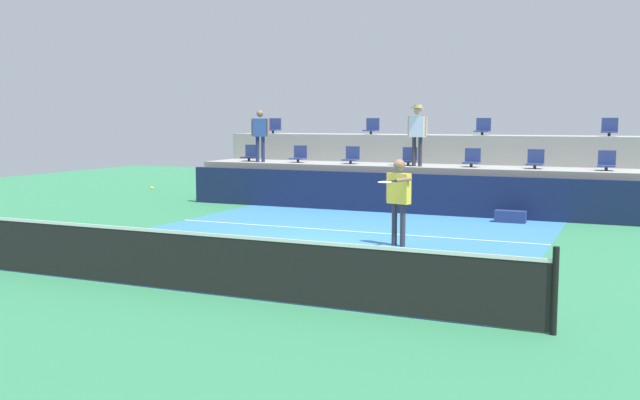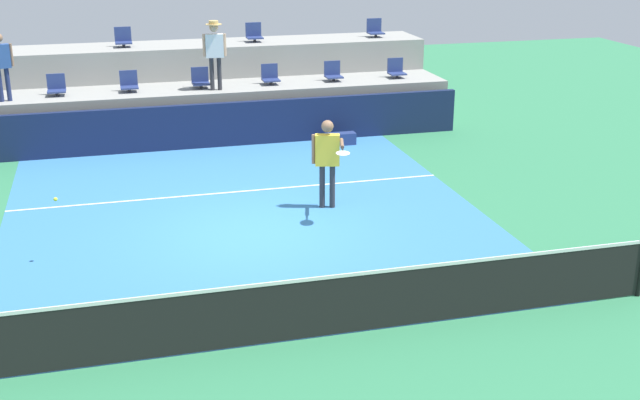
{
  "view_description": "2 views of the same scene",
  "coord_description": "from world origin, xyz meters",
  "views": [
    {
      "loc": [
        6.01,
        -12.7,
        2.56
      ],
      "look_at": [
        0.84,
        -1.07,
        1.12
      ],
      "focal_mm": 39.95,
      "sensor_mm": 36.0,
      "label": 1
    },
    {
      "loc": [
        -2.39,
        -13.64,
        5.55
      ],
      "look_at": [
        0.97,
        -1.02,
        0.91
      ],
      "focal_mm": 45.85,
      "sensor_mm": 36.0,
      "label": 2
    }
  ],
  "objects": [
    {
      "name": "stadium_chair_lower_mid_right",
      "position": [
        1.82,
        7.23,
        1.46
      ],
      "size": [
        0.44,
        0.4,
        0.52
      ],
      "color": "#2D2D33",
      "rests_on": "seating_tier_lower"
    },
    {
      "name": "court_inner_paint",
      "position": [
        0.0,
        1.0,
        0.0
      ],
      "size": [
        9.0,
        10.0,
        0.01
      ],
      "primitive_type": "cube",
      "color": "teal",
      "rests_on": "ground_plane"
    },
    {
      "name": "stadium_chair_lower_mid_left",
      "position": [
        -1.81,
        7.23,
        1.46
      ],
      "size": [
        0.44,
        0.4,
        0.52
      ],
      "color": "#2D2D33",
      "rests_on": "seating_tier_lower"
    },
    {
      "name": "seating_tier_lower",
      "position": [
        0.0,
        7.3,
        0.62
      ],
      "size": [
        13.0,
        1.8,
        1.25
      ],
      "primitive_type": "cube",
      "color": "gray",
      "rests_on": "ground_plane"
    },
    {
      "name": "ground_plane",
      "position": [
        0.0,
        0.0,
        0.0
      ],
      "size": [
        40.0,
        40.0,
        0.0
      ],
      "primitive_type": "plane",
      "color": "#2D754C"
    },
    {
      "name": "seating_tier_upper",
      "position": [
        0.0,
        9.1,
        1.05
      ],
      "size": [
        13.0,
        1.8,
        2.1
      ],
      "primitive_type": "cube",
      "color": "gray",
      "rests_on": "ground_plane"
    },
    {
      "name": "stadium_chair_lower_left",
      "position": [
        -3.55,
        7.23,
        1.46
      ],
      "size": [
        0.44,
        0.4,
        0.52
      ],
      "color": "#2D2D33",
      "rests_on": "seating_tier_lower"
    },
    {
      "name": "sponsor_backboard",
      "position": [
        0.0,
        6.0,
        0.55
      ],
      "size": [
        13.0,
        0.16,
        1.1
      ],
      "primitive_type": "cube",
      "color": "#141E42",
      "rests_on": "ground_plane"
    },
    {
      "name": "stadium_chair_upper_left",
      "position": [
        -1.81,
        9.03,
        2.31
      ],
      "size": [
        0.44,
        0.4,
        0.52
      ],
      "color": "#2D2D33",
      "rests_on": "seating_tier_upper"
    },
    {
      "name": "equipment_bag",
      "position": [
        3.2,
        5.37,
        0.15
      ],
      "size": [
        0.76,
        0.28,
        0.3
      ],
      "primitive_type": "cube",
      "color": "navy",
      "rests_on": "ground_plane"
    },
    {
      "name": "stadium_chair_lower_center",
      "position": [
        -0.01,
        7.23,
        1.46
      ],
      "size": [
        0.44,
        0.4,
        0.52
      ],
      "color": "#2D2D33",
      "rests_on": "seating_tier_lower"
    },
    {
      "name": "tennis_ball",
      "position": [
        -3.33,
        -0.45,
        1.12
      ],
      "size": [
        0.07,
        0.07,
        0.07
      ],
      "color": "#CCE033"
    },
    {
      "name": "court_service_line",
      "position": [
        0.0,
        2.4,
        0.01
      ],
      "size": [
        9.0,
        0.06,
        0.0
      ],
      "primitive_type": "cube",
      "color": "white",
      "rests_on": "ground_plane"
    },
    {
      "name": "stadium_chair_upper_right",
      "position": [
        1.75,
        9.03,
        2.31
      ],
      "size": [
        0.44,
        0.4,
        0.52
      ],
      "color": "#2D2D33",
      "rests_on": "seating_tier_upper"
    },
    {
      "name": "tennis_player",
      "position": [
        1.66,
        0.99,
        1.09
      ],
      "size": [
        0.6,
        1.31,
        1.77
      ],
      "color": "#2D2D33",
      "rests_on": "ground_plane"
    },
    {
      "name": "stadium_chair_lower_far_right",
      "position": [
        5.32,
        7.23,
        1.46
      ],
      "size": [
        0.44,
        0.4,
        0.52
      ],
      "color": "#2D2D33",
      "rests_on": "seating_tier_lower"
    },
    {
      "name": "spectator_in_grey",
      "position": [
        -4.72,
        6.85,
        2.21
      ],
      "size": [
        0.57,
        0.26,
        1.61
      ],
      "color": "navy",
      "rests_on": "seating_tier_lower"
    },
    {
      "name": "spectator_with_hat",
      "position": [
        0.34,
        6.85,
        2.32
      ],
      "size": [
        0.59,
        0.44,
        1.74
      ],
      "color": "#2D2D33",
      "rests_on": "seating_tier_lower"
    },
    {
      "name": "tennis_net",
      "position": [
        0.0,
        -4.0,
        0.5
      ],
      "size": [
        10.48,
        0.08,
        1.07
      ],
      "color": "black",
      "rests_on": "ground_plane"
    },
    {
      "name": "stadium_chair_lower_right",
      "position": [
        3.53,
        7.23,
        1.46
      ],
      "size": [
        0.44,
        0.4,
        0.52
      ],
      "color": "#2D2D33",
      "rests_on": "seating_tier_lower"
    },
    {
      "name": "stadium_chair_upper_far_right",
      "position": [
        5.3,
        9.03,
        2.31
      ],
      "size": [
        0.44,
        0.4,
        0.52
      ],
      "color": "#2D2D33",
      "rests_on": "seating_tier_upper"
    }
  ]
}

